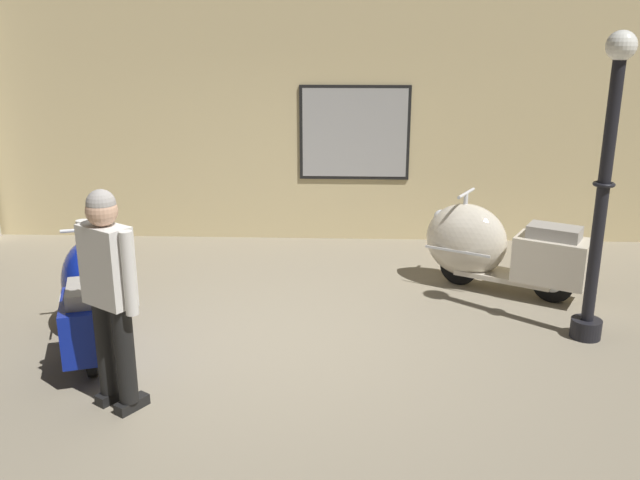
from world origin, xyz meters
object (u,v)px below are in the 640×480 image
at_px(visitor_0, 109,286).
at_px(scooter_1, 491,247).
at_px(scooter_0, 90,295).
at_px(lamppost, 603,191).

bearing_deg(visitor_0, scooter_1, -18.43).
distance_m(scooter_0, scooter_1, 4.15).
bearing_deg(scooter_0, visitor_0, -170.27).
bearing_deg(lamppost, scooter_0, -176.56).
distance_m(scooter_1, lamppost, 1.65).
distance_m(scooter_0, visitor_0, 1.36).
bearing_deg(visitor_0, lamppost, -37.44).
bearing_deg(scooter_0, scooter_1, -87.79).
relative_size(scooter_0, scooter_1, 0.96).
xyz_separation_m(scooter_0, visitor_0, (0.60, -1.10, 0.52)).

